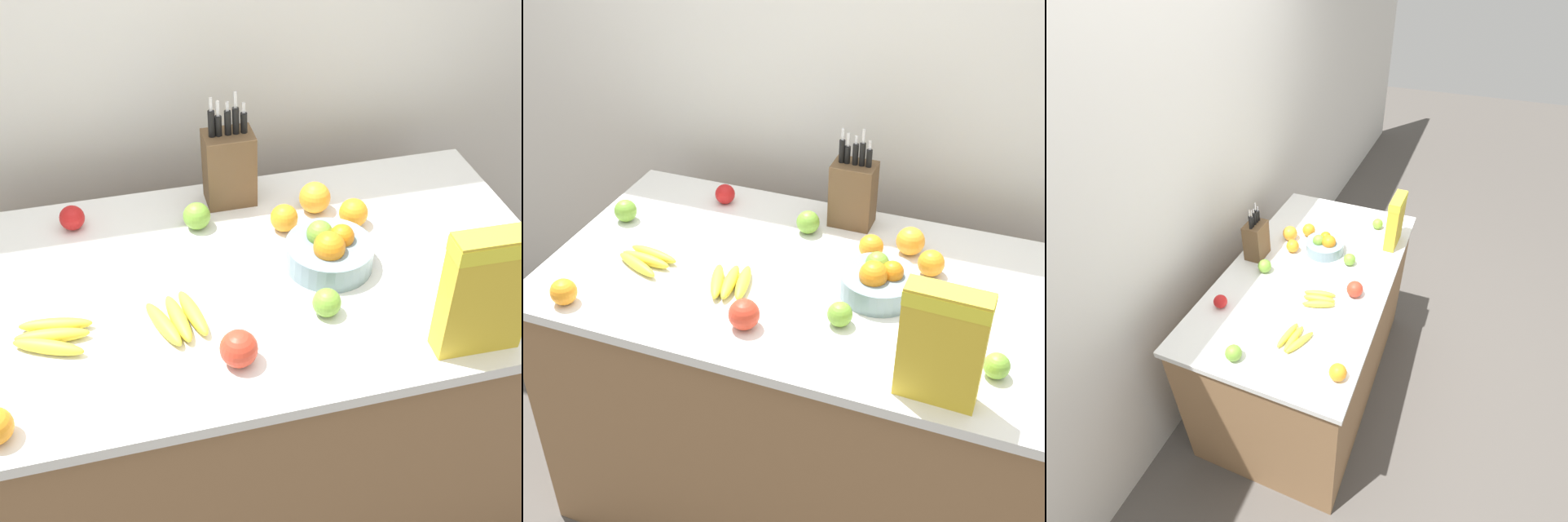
% 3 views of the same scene
% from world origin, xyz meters
% --- Properties ---
extents(ground_plane, '(14.00, 14.00, 0.00)m').
position_xyz_m(ground_plane, '(0.00, 0.00, 0.00)').
color(ground_plane, '#514C47').
extents(wall_back, '(9.00, 0.06, 2.60)m').
position_xyz_m(wall_back, '(0.00, 0.64, 1.30)').
color(wall_back, silver).
rests_on(wall_back, ground_plane).
extents(counter, '(1.51, 0.85, 0.91)m').
position_xyz_m(counter, '(0.00, 0.00, 0.46)').
color(counter, olive).
rests_on(counter, ground_plane).
extents(knife_block, '(0.13, 0.10, 0.32)m').
position_xyz_m(knife_block, '(0.02, 0.33, 1.02)').
color(knife_block, brown).
rests_on(knife_block, counter).
extents(cereal_box, '(0.19, 0.07, 0.30)m').
position_xyz_m(cereal_box, '(0.42, -0.34, 1.07)').
color(cereal_box, gold).
rests_on(cereal_box, counter).
extents(fruit_bowl, '(0.22, 0.22, 0.12)m').
position_xyz_m(fruit_bowl, '(0.20, -0.01, 0.95)').
color(fruit_bowl, gray).
rests_on(fruit_bowl, counter).
extents(banana_bunch_left, '(0.15, 0.18, 0.03)m').
position_xyz_m(banana_bunch_left, '(-0.19, -0.12, 0.93)').
color(banana_bunch_left, yellow).
rests_on(banana_bunch_left, counter).
extents(banana_bunch_right, '(0.18, 0.14, 0.03)m').
position_xyz_m(banana_bunch_right, '(-0.47, -0.11, 0.93)').
color(banana_bunch_right, yellow).
rests_on(banana_bunch_right, counter).
extents(apple_rear, '(0.07, 0.07, 0.07)m').
position_xyz_m(apple_rear, '(-0.65, 0.09, 0.95)').
color(apple_rear, '#6B9E33').
rests_on(apple_rear, counter).
extents(apple_middle, '(0.08, 0.08, 0.08)m').
position_xyz_m(apple_middle, '(-0.09, -0.27, 0.95)').
color(apple_middle, red).
rests_on(apple_middle, counter).
extents(apple_near_bananas, '(0.07, 0.07, 0.07)m').
position_xyz_m(apple_near_bananas, '(0.14, -0.17, 0.94)').
color(apple_near_bananas, '#6B9E33').
rests_on(apple_near_bananas, counter).
extents(apple_by_knife_block, '(0.06, 0.06, 0.06)m').
position_xyz_m(apple_by_knife_block, '(0.54, -0.22, 0.94)').
color(apple_by_knife_block, '#6B9E33').
rests_on(apple_by_knife_block, counter).
extents(apple_front, '(0.07, 0.07, 0.07)m').
position_xyz_m(apple_front, '(-0.09, 0.23, 0.95)').
color(apple_front, '#6B9E33').
rests_on(apple_front, counter).
extents(apple_leftmost, '(0.07, 0.07, 0.07)m').
position_xyz_m(apple_leftmost, '(-0.40, 0.30, 0.94)').
color(apple_leftmost, red).
rests_on(apple_leftmost, counter).
extents(orange_front_left, '(0.07, 0.07, 0.07)m').
position_xyz_m(orange_front_left, '(0.13, 0.16, 0.95)').
color(orange_front_left, orange).
rests_on(orange_front_left, counter).
extents(orange_front_right, '(0.08, 0.08, 0.08)m').
position_xyz_m(orange_front_right, '(0.23, 0.22, 0.95)').
color(orange_front_right, orange).
rests_on(orange_front_right, counter).
extents(orange_front_center, '(0.08, 0.08, 0.08)m').
position_xyz_m(orange_front_center, '(0.31, 0.13, 0.95)').
color(orange_front_center, orange).
rests_on(orange_front_center, counter).
extents(orange_mid_right, '(0.07, 0.07, 0.07)m').
position_xyz_m(orange_mid_right, '(-0.58, -0.35, 0.95)').
color(orange_mid_right, orange).
rests_on(orange_mid_right, counter).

